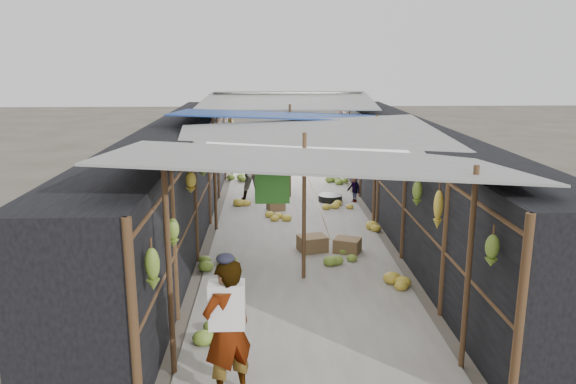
{
  "coord_description": "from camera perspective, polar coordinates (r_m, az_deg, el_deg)",
  "views": [
    {
      "loc": [
        -0.62,
        -6.29,
        3.8
      ],
      "look_at": [
        -0.22,
        4.41,
        1.25
      ],
      "focal_mm": 35.0,
      "sensor_mm": 36.0,
      "label": 1
    }
  ],
  "objects": [
    {
      "name": "aisle_slab",
      "position": [
        13.36,
        0.62,
        -3.09
      ],
      "size": [
        3.6,
        16.0,
        0.02
      ],
      "primitive_type": "cube",
      "color": "#9E998E",
      "rests_on": "ground"
    },
    {
      "name": "stall_right",
      "position": [
        13.48,
        12.18,
        1.75
      ],
      "size": [
        1.4,
        15.0,
        2.3
      ],
      "primitive_type": "cube",
      "color": "black",
      "rests_on": "ground"
    },
    {
      "name": "vendor_elderly",
      "position": [
        6.53,
        -6.17,
        -13.73
      ],
      "size": [
        0.73,
        0.68,
        1.67
      ],
      "primitive_type": "imported",
      "rotation": [
        0.0,
        0.0,
        3.76
      ],
      "color": "silver",
      "rests_on": "ground"
    },
    {
      "name": "floor_bananas",
      "position": [
        12.85,
        0.6,
        -3.11
      ],
      "size": [
        3.84,
        10.81,
        0.35
      ],
      "color": "gold",
      "rests_on": "ground"
    },
    {
      "name": "shopper_blue",
      "position": [
        15.17,
        -3.49,
        2.04
      ],
      "size": [
        0.81,
        0.63,
        1.64
      ],
      "primitive_type": "imported",
      "rotation": [
        0.0,
        0.0,
        0.02
      ],
      "color": "#1C4A8D",
      "rests_on": "ground"
    },
    {
      "name": "black_basin",
      "position": [
        15.31,
        4.31,
        -0.64
      ],
      "size": [
        0.65,
        0.65,
        0.19
      ],
      "primitive_type": "cylinder",
      "color": "black",
      "rests_on": "ground"
    },
    {
      "name": "hanging_bananas",
      "position": [
        13.15,
        0.75,
        4.03
      ],
      "size": [
        3.95,
        14.05,
        0.79
      ],
      "color": "olive",
      "rests_on": "ground"
    },
    {
      "name": "ground",
      "position": [
        7.38,
        3.16,
        -17.63
      ],
      "size": [
        80.0,
        80.0,
        0.0
      ],
      "primitive_type": "plane",
      "color": "#6B6356",
      "rests_on": "ground"
    },
    {
      "name": "crate_mid",
      "position": [
        11.37,
        2.49,
        -5.28
      ],
      "size": [
        0.65,
        0.57,
        0.33
      ],
      "primitive_type": "cube",
      "rotation": [
        0.0,
        0.0,
        0.28
      ],
      "color": "brown",
      "rests_on": "ground"
    },
    {
      "name": "crate_near",
      "position": [
        11.35,
        6.05,
        -5.45
      ],
      "size": [
        0.62,
        0.57,
        0.3
      ],
      "primitive_type": "cube",
      "rotation": [
        0.0,
        0.0,
        -0.41
      ],
      "color": "brown",
      "rests_on": "ground"
    },
    {
      "name": "market_canopy",
      "position": [
        13.23,
        0.68,
        7.36
      ],
      "size": [
        5.62,
        15.2,
        2.77
      ],
      "color": "brown",
      "rests_on": "ground"
    },
    {
      "name": "crate_back",
      "position": [
        14.36,
        -1.24,
        -1.4
      ],
      "size": [
        0.5,
        0.45,
        0.27
      ],
      "primitive_type": "cube",
      "rotation": [
        0.0,
        0.0,
        0.32
      ],
      "color": "brown",
      "rests_on": "ground"
    },
    {
      "name": "vendor_seated",
      "position": [
        15.2,
        6.7,
        0.41
      ],
      "size": [
        0.51,
        0.61,
        0.82
      ],
      "primitive_type": "imported",
      "rotation": [
        0.0,
        0.0,
        -1.1
      ],
      "color": "#55504A",
      "rests_on": "ground"
    },
    {
      "name": "stall_left",
      "position": [
        13.23,
        -11.13,
        1.58
      ],
      "size": [
        1.4,
        15.0,
        2.3
      ],
      "primitive_type": "cube",
      "color": "black",
      "rests_on": "ground"
    }
  ]
}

